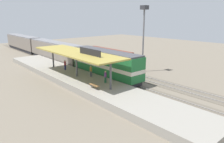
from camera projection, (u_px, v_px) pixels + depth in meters
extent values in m
plane|color=#706656|center=(110.00, 74.00, 37.02)|extent=(120.00, 120.00, 0.00)
cube|color=#5F5649|center=(101.00, 76.00, 35.75)|extent=(3.20, 110.00, 0.04)
cube|color=gray|center=(97.00, 77.00, 35.28)|extent=(0.10, 110.00, 0.16)
cube|color=gray|center=(104.00, 75.00, 36.19)|extent=(0.10, 110.00, 0.16)
cube|color=#5F5649|center=(120.00, 72.00, 38.67)|extent=(3.20, 110.00, 0.04)
cube|color=gray|center=(117.00, 72.00, 38.19)|extent=(0.10, 110.00, 0.16)
cube|color=gray|center=(123.00, 71.00, 39.11)|extent=(0.10, 110.00, 0.16)
cube|color=gray|center=(77.00, 79.00, 32.72)|extent=(6.00, 44.00, 0.90)
cylinder|color=#47474C|center=(111.00, 76.00, 26.31)|extent=(0.28, 0.28, 3.60)
cylinder|color=#47474C|center=(77.00, 65.00, 32.15)|extent=(0.28, 0.28, 3.60)
cylinder|color=#47474C|center=(53.00, 57.00, 38.00)|extent=(0.28, 0.28, 3.60)
cube|color=#A38E3D|center=(76.00, 53.00, 31.67)|extent=(5.20, 18.00, 0.20)
cube|color=black|center=(90.00, 52.00, 28.90)|extent=(0.12, 4.80, 0.90)
cylinder|color=#333338|center=(97.00, 88.00, 26.53)|extent=(0.07, 0.07, 0.42)
cylinder|color=#333338|center=(91.00, 86.00, 27.48)|extent=(0.07, 0.07, 0.42)
cube|color=brown|center=(94.00, 85.00, 26.94)|extent=(0.44, 1.70, 0.08)
cube|color=#28282D|center=(106.00, 75.00, 34.64)|extent=(2.60, 13.60, 0.70)
cube|color=#1E6B33|center=(105.00, 63.00, 34.10)|extent=(2.90, 14.40, 3.50)
cube|color=#424247|center=(105.00, 51.00, 33.63)|extent=(2.78, 14.11, 0.24)
cube|color=beige|center=(106.00, 64.00, 34.17)|extent=(2.93, 14.43, 0.56)
cube|color=#28282D|center=(55.00, 59.00, 47.78)|extent=(2.60, 19.20, 0.70)
cube|color=slate|center=(55.00, 50.00, 47.28)|extent=(2.90, 20.00, 3.30)
cube|color=slate|center=(54.00, 42.00, 46.83)|extent=(2.78, 19.60, 0.24)
cube|color=#28282D|center=(24.00, 49.00, 62.98)|extent=(2.60, 19.20, 0.70)
cube|color=slate|center=(23.00, 42.00, 62.47)|extent=(2.90, 20.00, 3.30)
cube|color=slate|center=(22.00, 36.00, 62.02)|extent=(2.78, 19.60, 0.24)
cube|color=#28282D|center=(107.00, 66.00, 41.34)|extent=(2.50, 11.20, 0.70)
cube|color=brown|center=(107.00, 57.00, 40.92)|extent=(2.80, 12.00, 2.60)
cube|color=maroon|center=(107.00, 50.00, 40.56)|extent=(2.69, 11.76, 0.24)
cylinder|color=slate|center=(143.00, 42.00, 37.51)|extent=(0.28, 0.28, 11.00)
cube|color=#333338|center=(144.00, 7.00, 36.02)|extent=(1.10, 1.10, 0.70)
cylinder|color=#23603D|center=(105.00, 80.00, 29.24)|extent=(0.16, 0.16, 0.84)
cylinder|color=#23603D|center=(106.00, 80.00, 29.35)|extent=(0.16, 0.16, 0.84)
cylinder|color=#663375|center=(105.00, 75.00, 29.11)|extent=(0.34, 0.34, 0.64)
sphere|color=tan|center=(105.00, 72.00, 29.00)|extent=(0.23, 0.23, 0.23)
cylinder|color=#4C4C51|center=(91.00, 74.00, 32.25)|extent=(0.16, 0.16, 0.84)
cylinder|color=#4C4C51|center=(91.00, 74.00, 32.36)|extent=(0.16, 0.16, 0.84)
cylinder|color=olive|center=(91.00, 69.00, 32.12)|extent=(0.34, 0.34, 0.64)
sphere|color=tan|center=(91.00, 66.00, 32.01)|extent=(0.23, 0.23, 0.23)
cylinder|color=navy|center=(65.00, 68.00, 36.34)|extent=(0.16, 0.16, 0.84)
cylinder|color=navy|center=(66.00, 67.00, 36.45)|extent=(0.16, 0.16, 0.84)
cylinder|color=maroon|center=(65.00, 63.00, 36.21)|extent=(0.34, 0.34, 0.64)
sphere|color=tan|center=(65.00, 61.00, 36.10)|extent=(0.23, 0.23, 0.23)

